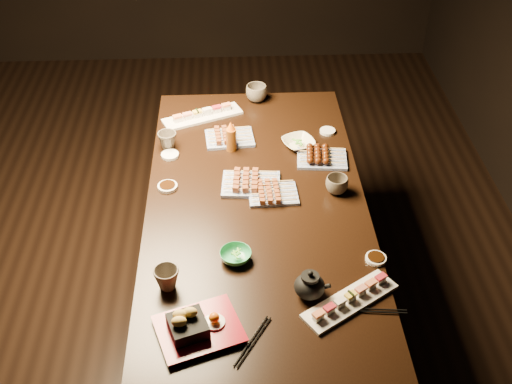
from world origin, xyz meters
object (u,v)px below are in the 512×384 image
condiment_bottle (231,136)px  sushi_platter_near (350,298)px  dining_table (257,268)px  edamame_bowl_cream (298,143)px  teacup_far_left (167,140)px  teapot (310,284)px  yakitori_plate_right (273,191)px  teacup_near_left (167,278)px  yakitori_plate_left (230,135)px  yakitori_plate_center (251,180)px  teacup_mid_right (337,185)px  tempura_tray (198,322)px  teacup_far_right (256,93)px  edamame_bowl_green (236,256)px  sushi_platter_far (202,113)px

condiment_bottle → sushi_platter_near: bearing=-67.5°
dining_table → edamame_bowl_cream: size_ratio=12.80×
dining_table → condiment_bottle: size_ratio=12.24×
teacup_far_left → teapot: (0.54, -0.93, 0.01)m
yakitori_plate_right → teacup_near_left: (-0.40, -0.49, 0.02)m
yakitori_plate_right → yakitori_plate_left: bearing=109.7°
yakitori_plate_center → sushi_platter_near: bearing=-60.6°
teacup_mid_right → yakitori_plate_right: bearing=-176.7°
edamame_bowl_cream → teacup_mid_right: teacup_mid_right is taller
teapot → condiment_bottle: (-0.25, 0.90, 0.02)m
teapot → tempura_tray: bearing=-145.8°
yakitori_plate_left → teacup_far_right: size_ratio=2.05×
edamame_bowl_green → condiment_bottle: (-0.00, 0.71, 0.06)m
yakitori_plate_center → condiment_bottle: size_ratio=1.65×
yakitori_plate_left → tempura_tray: size_ratio=0.82×
edamame_bowl_cream → condiment_bottle: condiment_bottle is taller
edamame_bowl_green → dining_table: bearing=74.0°
yakitori_plate_left → yakitori_plate_right: bearing=-73.2°
yakitori_plate_center → edamame_bowl_cream: yakitori_plate_center is taller
yakitori_plate_center → teacup_near_left: size_ratio=2.71×
yakitori_plate_left → edamame_bowl_cream: size_ratio=1.56×
yakitori_plate_center → tempura_tray: 0.80m
dining_table → yakitori_plate_right: yakitori_plate_right is taller
yakitori_plate_right → teacup_far_right: size_ratio=1.89×
dining_table → teacup_far_left: 0.71m
dining_table → tempura_tray: 0.81m
edamame_bowl_cream → sushi_platter_near: bearing=-85.0°
yakitori_plate_center → teacup_far_right: 0.71m
edamame_bowl_cream → teacup_far_left: bearing=178.5°
dining_table → yakitori_plate_center: yakitori_plate_center is taller
edamame_bowl_green → teapot: (0.25, -0.19, 0.04)m
sushi_platter_far → yakitori_plate_center: 0.60m
sushi_platter_far → condiment_bottle: size_ratio=2.65×
yakitori_plate_left → condiment_bottle: 0.09m
sushi_platter_near → edamame_bowl_green: size_ratio=3.12×
sushi_platter_near → teacup_mid_right: bearing=52.8°
sushi_platter_far → teacup_mid_right: 0.84m
condiment_bottle → tempura_tray: bearing=-96.7°
teacup_mid_right → tempura_tray: bearing=-127.8°
dining_table → teacup_mid_right: 0.54m
yakitori_plate_center → yakitori_plate_left: size_ratio=1.10×
yakitori_plate_center → teapot: size_ratio=1.91×
dining_table → condiment_bottle: (-0.10, 0.39, 0.45)m
tempura_tray → teapot: (0.38, 0.15, 0.00)m
teacup_mid_right → teapot: size_ratio=0.73×
teacup_far_right → teapot: (0.12, -1.34, 0.01)m
yakitori_plate_center → teapot: (0.18, -0.63, 0.02)m
teacup_far_left → yakitori_plate_left: bearing=10.7°
yakitori_plate_right → teacup_far_right: 0.78m
tempura_tray → teacup_mid_right: 0.91m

